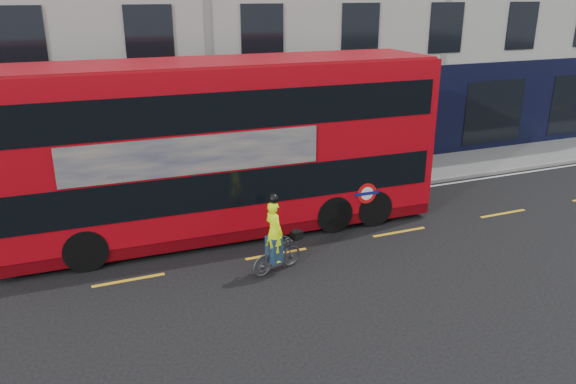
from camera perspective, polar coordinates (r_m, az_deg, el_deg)
ground at (r=14.45m, az=0.98°, el=-8.72°), size 120.00×120.00×0.00m
pavement at (r=20.05m, az=-6.35°, el=-0.34°), size 60.00×3.00×0.12m
kerb at (r=18.70m, az=-5.06°, el=-1.78°), size 60.00×0.12×0.13m
road_edge_line at (r=18.46m, az=-4.78°, el=-2.27°), size 58.00×0.10×0.01m
lane_dashes at (r=15.69m, az=-1.19°, el=-6.30°), size 58.00×0.12×0.01m
bus at (r=16.53m, az=-6.36°, el=4.60°), size 12.70×3.17×5.09m
cyclist at (r=14.43m, az=-1.22°, el=-5.49°), size 1.60×0.86×2.17m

